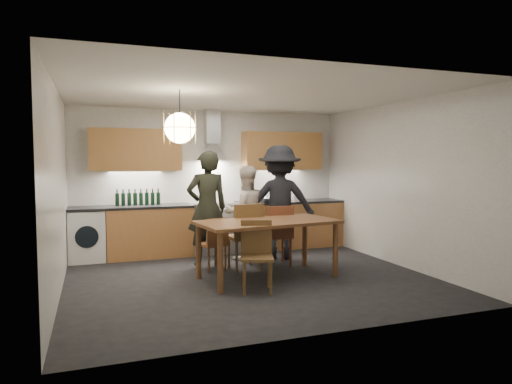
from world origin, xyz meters
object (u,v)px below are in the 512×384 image
object	(u,v)px
chair_front	(257,250)
person_mid	(245,213)
chair_back_left	(215,240)
person_left	(207,208)
dining_table	(268,227)
stock_pot	(296,197)
person_right	(280,202)
mixing_bowl	(265,200)
wine_bottles	(138,197)

from	to	relation	value
chair_front	person_mid	bearing A→B (deg)	93.12
chair_back_left	person_left	world-z (taller)	person_left
dining_table	chair_back_left	bearing A→B (deg)	125.05
dining_table	chair_back_left	distance (m)	0.93
chair_front	stock_pot	xyz separation A→B (m)	(1.75, 2.59, 0.45)
person_right	stock_pot	distance (m)	1.18
dining_table	person_mid	world-z (taller)	person_mid
chair_front	person_right	distance (m)	2.00
person_left	person_mid	xyz separation A→B (m)	(0.70, 0.18, -0.12)
chair_front	mixing_bowl	size ratio (longest dim) A/B	2.68
chair_front	person_right	size ratio (longest dim) A/B	0.47
chair_front	person_left	size ratio (longest dim) A/B	0.49
chair_front	stock_pot	bearing A→B (deg)	72.80
chair_front	person_right	bearing A→B (deg)	75.57
mixing_bowl	person_right	bearing A→B (deg)	-92.90
person_left	person_mid	size ratio (longest dim) A/B	1.15
dining_table	person_mid	size ratio (longest dim) A/B	1.30
person_left	mixing_bowl	bearing A→B (deg)	-149.64
wine_bottles	person_right	bearing A→B (deg)	-22.85
chair_front	stock_pot	size ratio (longest dim) A/B	4.69
person_right	wine_bottles	world-z (taller)	person_right
dining_table	wine_bottles	size ratio (longest dim) A/B	2.71
wine_bottles	mixing_bowl	bearing A→B (deg)	-3.65
chair_front	person_right	xyz separation A→B (m)	(1.01, 1.66, 0.45)
mixing_bowl	person_mid	bearing A→B (deg)	-132.25
stock_pot	wine_bottles	bearing A→B (deg)	179.46
person_mid	person_left	bearing A→B (deg)	13.15
dining_table	chair_front	xyz separation A→B (m)	(-0.34, -0.50, -0.22)
chair_back_left	person_mid	size ratio (longest dim) A/B	0.51
chair_back_left	dining_table	bearing A→B (deg)	115.73
chair_front	chair_back_left	bearing A→B (deg)	119.51
person_mid	wine_bottles	size ratio (longest dim) A/B	2.08
chair_front	dining_table	bearing A→B (deg)	72.50
dining_table	mixing_bowl	xyz separation A→B (m)	(0.71, 1.97, 0.21)
person_mid	person_right	size ratio (longest dim) A/B	0.82
chair_front	person_mid	distance (m)	1.87
person_right	person_left	bearing A→B (deg)	18.36
person_mid	dining_table	bearing A→B (deg)	84.73
person_left	stock_pot	world-z (taller)	person_left
chair_front	wine_bottles	bearing A→B (deg)	132.43
mixing_bowl	dining_table	bearing A→B (deg)	-109.86
chair_back_left	mixing_bowl	world-z (taller)	mixing_bowl
person_mid	wine_bottles	distance (m)	1.89
dining_table	mixing_bowl	distance (m)	2.10
person_right	dining_table	bearing A→B (deg)	76.29
mixing_bowl	chair_front	bearing A→B (deg)	-113.13
chair_back_left	person_right	bearing A→B (deg)	-175.21
mixing_bowl	person_left	bearing A→B (deg)	-147.09
chair_back_left	mixing_bowl	distance (m)	1.91
person_left	wine_bottles	distance (m)	1.41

